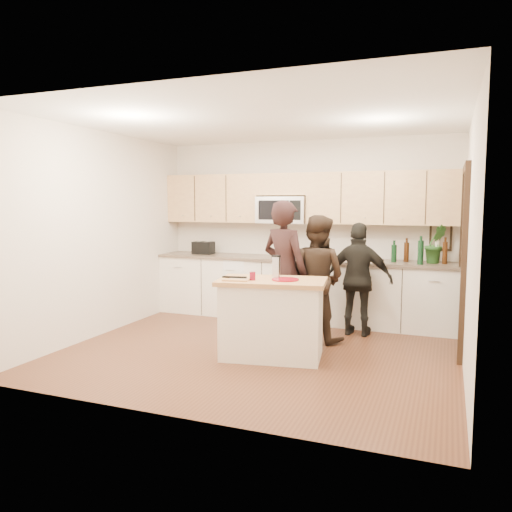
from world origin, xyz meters
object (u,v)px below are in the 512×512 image
at_px(woman_left, 285,271).
at_px(woman_center, 316,278).
at_px(toaster, 203,248).
at_px(woman_right, 359,279).
at_px(island, 272,318).

relative_size(woman_left, woman_center, 1.12).
xyz_separation_m(toaster, woman_center, (2.11, -0.96, -0.24)).
xyz_separation_m(woman_center, woman_right, (0.47, 0.42, -0.05)).
distance_m(woman_left, woman_right, 1.05).
bearing_deg(island, woman_center, 63.02).
relative_size(toaster, woman_left, 0.18).
relative_size(island, toaster, 4.00).
height_order(toaster, woman_left, woman_left).
xyz_separation_m(toaster, woman_right, (2.57, -0.54, -0.29)).
bearing_deg(woman_center, woman_right, -122.83).
height_order(woman_left, woman_center, woman_left).
bearing_deg(island, toaster, 124.93).
height_order(island, woman_left, woman_left).
relative_size(toaster, woman_center, 0.20).
bearing_deg(island, woman_left, 86.87).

